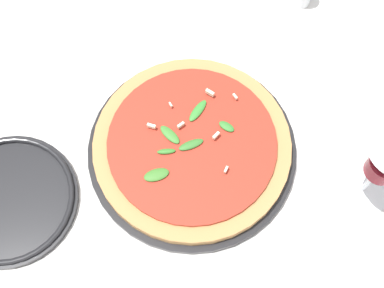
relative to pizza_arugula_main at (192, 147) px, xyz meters
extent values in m
plane|color=silver|center=(0.03, -0.03, -0.02)|extent=(6.00, 6.00, 0.00)
cylinder|color=black|center=(0.00, 0.00, -0.01)|extent=(0.32, 0.32, 0.01)
cylinder|color=#B7844C|center=(0.00, 0.00, 0.00)|extent=(0.30, 0.30, 0.02)
cylinder|color=#A82D1E|center=(0.00, 0.00, 0.02)|extent=(0.25, 0.25, 0.01)
ellipsoid|color=#347729|center=(-0.01, 0.04, 0.02)|extent=(0.01, 0.03, 0.01)
ellipsoid|color=#337B2E|center=(0.01, -0.06, 0.02)|extent=(0.03, 0.03, 0.01)
ellipsoid|color=#34702B|center=(0.00, 0.00, 0.02)|extent=(0.02, 0.04, 0.01)
ellipsoid|color=#3B7D2F|center=(0.02, 0.03, 0.02)|extent=(0.04, 0.03, 0.01)
ellipsoid|color=#3C772A|center=(-0.04, 0.06, 0.02)|extent=(0.02, 0.04, 0.01)
ellipsoid|color=#348230|center=(0.05, -0.02, 0.02)|extent=(0.04, 0.04, 0.01)
cube|color=beige|center=(0.06, -0.08, 0.03)|extent=(0.01, 0.01, 0.01)
cube|color=beige|center=(0.06, 0.02, 0.03)|extent=(0.01, 0.00, 0.00)
cube|color=beige|center=(0.07, -0.04, 0.03)|extent=(0.01, 0.01, 0.01)
cube|color=beige|center=(-0.05, -0.04, 0.03)|extent=(0.01, 0.01, 0.01)
cube|color=beige|center=(0.03, 0.05, 0.03)|extent=(0.01, 0.01, 0.01)
cube|color=beige|center=(0.03, 0.01, 0.03)|extent=(0.01, 0.01, 0.01)
cube|color=beige|center=(0.00, -0.04, 0.03)|extent=(0.01, 0.01, 0.01)
cylinder|color=white|center=(-0.11, -0.24, -0.01)|extent=(0.08, 0.08, 0.00)
cylinder|color=white|center=(-0.11, -0.24, 0.02)|extent=(0.01, 0.01, 0.07)
cylinder|color=maroon|center=(-0.11, -0.24, 0.08)|extent=(0.04, 0.04, 0.03)
cylinder|color=black|center=(-0.03, 0.28, -0.01)|extent=(0.20, 0.20, 0.01)
torus|color=black|center=(-0.03, 0.28, 0.00)|extent=(0.19, 0.19, 0.01)
camera|label=1|loc=(-0.31, 0.06, 0.74)|focal=50.00mm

